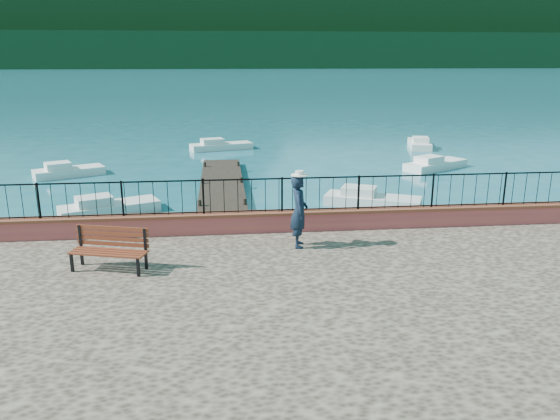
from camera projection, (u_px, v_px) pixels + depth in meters
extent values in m
plane|color=#19596B|center=(313.00, 330.00, 12.46)|extent=(2000.00, 2000.00, 0.00)
cube|color=#BB5143|center=(292.00, 221.00, 15.60)|extent=(28.00, 0.46, 0.58)
cube|color=black|center=(293.00, 195.00, 15.39)|extent=(27.00, 0.05, 0.95)
cube|color=#2D231C|center=(222.00, 196.00, 23.70)|extent=(2.00, 16.00, 0.30)
cube|color=black|center=(223.00, 51.00, 297.09)|extent=(900.00, 60.00, 18.00)
cube|color=black|center=(222.00, 31.00, 350.97)|extent=(900.00, 120.00, 44.00)
ellipsoid|color=#142D23|center=(432.00, 62.00, 570.93)|extent=(448.00, 384.00, 180.00)
cube|color=black|center=(109.00, 261.00, 12.68)|extent=(1.87, 1.02, 0.45)
cube|color=brown|center=(113.00, 237.00, 12.81)|extent=(1.74, 0.57, 0.55)
imported|color=black|center=(299.00, 211.00, 14.11)|extent=(0.52, 0.74, 1.91)
cylinder|color=white|center=(299.00, 173.00, 13.83)|extent=(0.44, 0.44, 0.12)
cube|color=silver|center=(109.00, 204.00, 21.54)|extent=(3.98, 2.69, 0.80)
cube|color=silver|center=(373.00, 197.00, 22.68)|extent=(4.10, 2.81, 0.80)
cube|color=white|center=(436.00, 162.00, 30.15)|extent=(4.07, 3.12, 0.80)
cube|color=silver|center=(69.00, 169.00, 28.34)|extent=(3.65, 2.68, 0.80)
cube|color=silver|center=(221.00, 144.00, 36.39)|extent=(4.27, 2.34, 0.80)
cube|color=silver|center=(420.00, 141.00, 37.37)|extent=(2.16, 3.87, 0.80)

